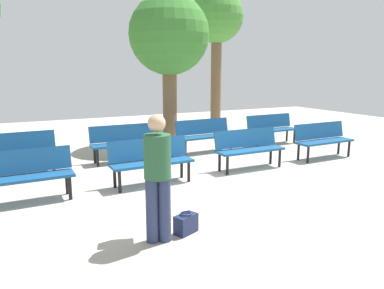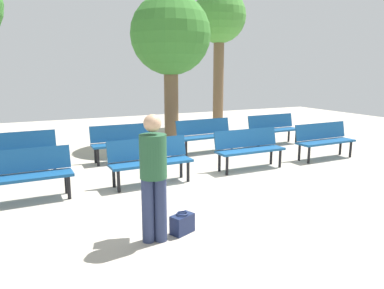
{
  "view_description": "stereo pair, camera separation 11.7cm",
  "coord_description": "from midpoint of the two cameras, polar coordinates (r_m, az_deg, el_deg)",
  "views": [
    {
      "loc": [
        -3.55,
        -4.9,
        2.17
      ],
      "look_at": [
        0.0,
        2.18,
        0.55
      ],
      "focal_mm": 34.11,
      "sensor_mm": 36.0,
      "label": 1
    },
    {
      "loc": [
        -3.45,
        -4.95,
        2.17
      ],
      "look_at": [
        0.0,
        2.18,
        0.55
      ],
      "focal_mm": 34.11,
      "sensor_mm": 36.0,
      "label": 2
    }
  ],
  "objects": [
    {
      "name": "bench_r0_c3",
      "position": [
        9.64,
        19.42,
        0.95
      ],
      "size": [
        1.61,
        0.5,
        0.87
      ],
      "rotation": [
        0.0,
        0.0,
        0.01
      ],
      "color": "navy",
      "rests_on": "ground_plane"
    },
    {
      "name": "bench_r1_c3",
      "position": [
        11.06,
        12.02,
        2.64
      ],
      "size": [
        1.61,
        0.52,
        0.87
      ],
      "rotation": [
        0.0,
        0.0,
        0.03
      ],
      "color": "navy",
      "rests_on": "ground_plane"
    },
    {
      "name": "bench_r0_c0",
      "position": [
        6.68,
        -25.44,
        -4.03
      ],
      "size": [
        1.61,
        0.5,
        0.87
      ],
      "rotation": [
        0.0,
        0.0,
        0.01
      ],
      "color": "navy",
      "rests_on": "ground_plane"
    },
    {
      "name": "bench_r1_c0",
      "position": [
        8.55,
        -26.16,
        -0.88
      ],
      "size": [
        1.61,
        0.51,
        0.87
      ],
      "rotation": [
        0.0,
        0.0,
        0.02
      ],
      "color": "navy",
      "rests_on": "ground_plane"
    },
    {
      "name": "visitor_with_backpack",
      "position": [
        4.61,
        -6.17,
        -4.06
      ],
      "size": [
        0.45,
        0.59,
        1.65
      ],
      "rotation": [
        0.0,
        0.0,
        2.85
      ],
      "color": "navy",
      "rests_on": "ground_plane"
    },
    {
      "name": "bench_r1_c2",
      "position": [
        9.76,
        1.61,
        1.73
      ],
      "size": [
        1.62,
        0.54,
        0.87
      ],
      "rotation": [
        0.0,
        0.0,
        0.04
      ],
      "color": "navy",
      "rests_on": "ground_plane"
    },
    {
      "name": "bench_r0_c1",
      "position": [
        7.07,
        -6.92,
        -2.16
      ],
      "size": [
        1.61,
        0.51,
        0.87
      ],
      "rotation": [
        0.0,
        0.0,
        0.02
      ],
      "color": "navy",
      "rests_on": "ground_plane"
    },
    {
      "name": "tree_0",
      "position": [
        14.24,
        3.64,
        18.79
      ],
      "size": [
        1.97,
        1.97,
        5.11
      ],
      "color": "brown",
      "rests_on": "ground_plane"
    },
    {
      "name": "bench_r1_c1",
      "position": [
        8.94,
        -10.94,
        0.61
      ],
      "size": [
        1.6,
        0.5,
        0.87
      ],
      "rotation": [
        0.0,
        0.0,
        -0.01
      ],
      "color": "navy",
      "rests_on": "ground_plane"
    },
    {
      "name": "handbag",
      "position": [
        5.05,
        -1.64,
        -12.25
      ],
      "size": [
        0.36,
        0.29,
        0.29
      ],
      "color": "#192347",
      "rests_on": "ground_plane"
    },
    {
      "name": "bench_r0_c2",
      "position": [
        8.21,
        8.44,
        -0.28
      ],
      "size": [
        1.6,
        0.48,
        0.87
      ],
      "rotation": [
        0.0,
        0.0,
        0.0
      ],
      "color": "navy",
      "rests_on": "ground_plane"
    },
    {
      "name": "ground_plane",
      "position": [
        6.42,
        8.32,
        -8.33
      ],
      "size": [
        24.0,
        24.0,
        0.0
      ],
      "primitive_type": "plane",
      "color": "#B2A899"
    },
    {
      "name": "tree_2",
      "position": [
        10.78,
        -3.93,
        16.45
      ],
      "size": [
        2.28,
        2.28,
        4.3
      ],
      "color": "brown",
      "rests_on": "ground_plane"
    }
  ]
}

